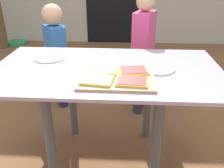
# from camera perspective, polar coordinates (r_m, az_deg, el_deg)

# --- Properties ---
(ground_plane) EXTENTS (16.00, 16.00, 0.00)m
(ground_plane) POSITION_cam_1_polar(r_m,az_deg,el_deg) (1.85, -1.12, -16.90)
(ground_plane) COLOR brown
(dining_table) EXTENTS (1.37, 0.78, 0.70)m
(dining_table) POSITION_cam_1_polar(r_m,az_deg,el_deg) (1.51, -1.31, -0.16)
(dining_table) COLOR #B196AC
(dining_table) RESTS_ON ground
(cutting_board) EXTENTS (0.40, 0.32, 0.01)m
(cutting_board) POSITION_cam_1_polar(r_m,az_deg,el_deg) (1.32, 1.09, 1.45)
(cutting_board) COLOR tan
(cutting_board) RESTS_ON dining_table
(pizza_slice_far_left) EXTENTS (0.17, 0.14, 0.01)m
(pizza_slice_far_left) POSITION_cam_1_polar(r_m,az_deg,el_deg) (1.38, -2.30, 3.18)
(pizza_slice_far_left) COLOR gold
(pizza_slice_far_left) RESTS_ON cutting_board
(pizza_slice_near_right) EXTENTS (0.17, 0.14, 0.01)m
(pizza_slice_near_right) POSITION_cam_1_polar(r_m,az_deg,el_deg) (1.25, 4.67, 0.64)
(pizza_slice_near_right) COLOR gold
(pizza_slice_near_right) RESTS_ON cutting_board
(pizza_slice_far_right) EXTENTS (0.17, 0.15, 0.01)m
(pizza_slice_far_right) POSITION_cam_1_polar(r_m,az_deg,el_deg) (1.38, 4.97, 3.13)
(pizza_slice_far_right) COLOR gold
(pizza_slice_far_right) RESTS_ON cutting_board
(pizza_slice_near_left) EXTENTS (0.17, 0.15, 0.01)m
(pizza_slice_near_left) POSITION_cam_1_polar(r_m,az_deg,el_deg) (1.26, -3.46, 0.91)
(pizza_slice_near_left) COLOR gold
(pizza_slice_near_left) RESTS_ON cutting_board
(plate_white_left) EXTENTS (0.20, 0.20, 0.01)m
(plate_white_left) POSITION_cam_1_polar(r_m,az_deg,el_deg) (1.68, -14.22, 5.94)
(plate_white_left) COLOR white
(plate_white_left) RESTS_ON dining_table
(plate_white_right) EXTENTS (0.20, 0.20, 0.01)m
(plate_white_right) POSITION_cam_1_polar(r_m,az_deg,el_deg) (1.48, 10.44, 3.62)
(plate_white_right) COLOR white
(plate_white_right) RESTS_ON dining_table
(child_left) EXTENTS (0.25, 0.28, 0.97)m
(child_left) POSITION_cam_1_polar(r_m,az_deg,el_deg) (2.34, -12.92, 7.83)
(child_left) COLOR navy
(child_left) RESTS_ON ground
(child_right) EXTENTS (0.21, 0.27, 1.07)m
(child_right) POSITION_cam_1_polar(r_m,az_deg,el_deg) (2.17, 7.21, 8.11)
(child_right) COLOR #363444
(child_right) RESTS_ON ground
(garden_hose_coil) EXTENTS (0.36, 0.36, 0.04)m
(garden_hose_coil) POSITION_cam_1_polar(r_m,az_deg,el_deg) (4.76, -21.28, 8.89)
(garden_hose_coil) COLOR #2E925C
(garden_hose_coil) RESTS_ON ground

